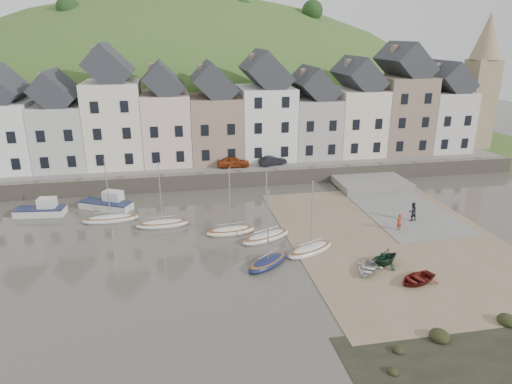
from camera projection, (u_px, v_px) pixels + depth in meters
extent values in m
plane|color=#423C34|center=(269.00, 250.00, 37.95)|extent=(160.00, 160.00, 0.00)
cube|color=#3A5F26|center=(223.00, 149.00, 67.43)|extent=(90.00, 30.00, 1.50)
cube|color=slate|center=(234.00, 165.00, 56.49)|extent=(70.00, 7.00, 0.10)
cube|color=slate|center=(239.00, 179.00, 53.45)|extent=(70.00, 1.20, 1.80)
cube|color=#786449|center=(394.00, 239.00, 39.85)|extent=(18.00, 26.00, 0.06)
cube|color=slate|center=(394.00, 204.00, 47.97)|extent=(8.00, 18.00, 0.12)
ellipsoid|color=#3A5F26|center=(186.00, 205.00, 98.70)|extent=(134.40, 84.00, 84.00)
cylinder|color=#382619|center=(70.00, 25.00, 72.83)|extent=(0.50, 0.50, 3.00)
sphere|color=#213D19|center=(68.00, 8.00, 72.02)|extent=(3.60, 3.60, 3.60)
cylinder|color=#382619|center=(161.00, 26.00, 78.99)|extent=(0.50, 0.50, 3.00)
sphere|color=#213D19|center=(160.00, 10.00, 78.17)|extent=(3.60, 3.60, 3.60)
cylinder|color=#382619|center=(243.00, 26.00, 79.57)|extent=(0.50, 0.50, 3.00)
sphere|color=#213D19|center=(243.00, 10.00, 78.75)|extent=(3.60, 3.60, 3.60)
cylinder|color=#382619|center=(312.00, 26.00, 80.73)|extent=(0.50, 0.50, 3.00)
sphere|color=#213D19|center=(312.00, 11.00, 79.91)|extent=(3.60, 3.60, 3.60)
cube|color=white|center=(9.00, 136.00, 53.92)|extent=(6.00, 8.00, 8.00)
cube|color=#B7B7B3|center=(63.00, 136.00, 55.04)|extent=(5.80, 8.00, 7.50)
cube|color=gray|center=(42.00, 79.00, 52.61)|extent=(0.60, 0.90, 1.40)
cube|color=beige|center=(115.00, 124.00, 55.70)|extent=(6.40, 8.00, 10.00)
cube|color=gray|center=(94.00, 53.00, 52.74)|extent=(0.60, 0.90, 1.40)
cube|color=beige|center=(167.00, 128.00, 57.00)|extent=(5.60, 8.00, 8.50)
cube|color=gray|center=(151.00, 69.00, 54.45)|extent=(0.60, 0.90, 1.40)
cube|color=gray|center=(215.00, 128.00, 58.12)|extent=(6.20, 8.00, 8.00)
cube|color=gray|center=(200.00, 70.00, 55.52)|extent=(0.60, 0.90, 1.40)
cube|color=white|center=(265.00, 123.00, 59.08)|extent=(6.60, 8.00, 9.00)
cube|color=gray|center=(252.00, 59.00, 56.23)|extent=(0.60, 0.90, 1.40)
cube|color=#A7A299|center=(312.00, 127.00, 60.41)|extent=(5.80, 8.00, 7.50)
cube|color=gray|center=(303.00, 74.00, 57.98)|extent=(0.60, 0.90, 1.40)
cube|color=beige|center=(355.00, 121.00, 61.28)|extent=(6.00, 8.00, 8.50)
cube|color=gray|center=(348.00, 65.00, 58.65)|extent=(0.60, 0.90, 1.40)
cube|color=#83715E|center=(399.00, 114.00, 62.13)|extent=(6.40, 8.00, 10.00)
cube|color=gray|center=(394.00, 50.00, 59.16)|extent=(0.60, 0.90, 1.40)
cube|color=beige|center=(440.00, 120.00, 63.52)|extent=(5.80, 8.00, 8.00)
cube|color=gray|center=(437.00, 68.00, 61.01)|extent=(0.60, 0.90, 1.40)
cube|color=#997F60|center=(478.00, 104.00, 63.81)|extent=(3.50, 3.50, 12.00)
cone|color=#997F60|center=(488.00, 36.00, 60.87)|extent=(4.00, 4.00, 6.00)
ellipsoid|color=silver|center=(111.00, 219.00, 43.66)|extent=(5.28, 1.82, 0.84)
ellipsoid|color=brown|center=(111.00, 217.00, 43.58)|extent=(4.85, 1.65, 0.20)
cylinder|color=#B2B5B7|center=(107.00, 188.00, 42.64)|extent=(0.10, 0.10, 5.60)
cylinder|color=#B2B5B7|center=(110.00, 212.00, 43.41)|extent=(2.86, 0.25, 0.08)
ellipsoid|color=silver|center=(162.00, 224.00, 42.50)|extent=(4.84, 1.67, 0.84)
ellipsoid|color=brown|center=(162.00, 222.00, 42.43)|extent=(4.45, 1.52, 0.20)
cylinder|color=#B2B5B7|center=(160.00, 193.00, 41.49)|extent=(0.10, 0.10, 5.60)
cylinder|color=#B2B5B7|center=(162.00, 217.00, 42.25)|extent=(2.63, 0.17, 0.08)
ellipsoid|color=beige|center=(230.00, 231.00, 40.99)|extent=(4.48, 1.90, 0.84)
ellipsoid|color=brown|center=(230.00, 229.00, 40.91)|extent=(4.12, 1.73, 0.20)
cylinder|color=#B2B5B7|center=(230.00, 199.00, 39.97)|extent=(0.10, 0.10, 5.60)
cylinder|color=#B2B5B7|center=(230.00, 224.00, 40.74)|extent=(2.39, 0.31, 0.08)
ellipsoid|color=silver|center=(266.00, 237.00, 39.79)|extent=(4.95, 3.29, 0.84)
ellipsoid|color=brown|center=(266.00, 235.00, 39.71)|extent=(4.54, 3.01, 0.20)
cylinder|color=#B2B5B7|center=(266.00, 204.00, 38.77)|extent=(0.10, 0.10, 5.60)
cylinder|color=#B2B5B7|center=(266.00, 229.00, 39.54)|extent=(2.42, 1.13, 0.08)
ellipsoid|color=silver|center=(310.00, 250.00, 37.45)|extent=(4.77, 3.39, 0.84)
ellipsoid|color=brown|center=(310.00, 248.00, 37.38)|extent=(4.38, 3.10, 0.20)
cylinder|color=#B2B5B7|center=(312.00, 215.00, 36.44)|extent=(0.10, 0.10, 5.60)
cylinder|color=#B2B5B7|center=(311.00, 242.00, 37.20)|extent=(2.29, 1.20, 0.08)
ellipsoid|color=#141C40|center=(268.00, 263.00, 35.37)|extent=(4.20, 3.73, 0.84)
ellipsoid|color=brown|center=(268.00, 260.00, 35.30)|extent=(3.86, 3.42, 0.20)
cylinder|color=#B2B5B7|center=(268.00, 226.00, 34.36)|extent=(0.10, 0.10, 5.60)
cylinder|color=#B2B5B7|center=(268.00, 254.00, 35.12)|extent=(1.86, 1.46, 0.08)
cube|color=silver|center=(41.00, 212.00, 45.06)|extent=(4.84, 2.20, 0.70)
cube|color=#141C40|center=(40.00, 208.00, 44.94)|extent=(4.75, 2.24, 0.08)
cube|color=silver|center=(47.00, 203.00, 44.98)|extent=(1.76, 1.37, 1.00)
cube|color=silver|center=(106.00, 205.00, 46.72)|extent=(5.55, 3.98, 0.70)
cube|color=#141C40|center=(106.00, 202.00, 46.60)|extent=(5.48, 3.97, 0.08)
cube|color=silver|center=(113.00, 196.00, 46.91)|extent=(2.22, 1.93, 1.00)
imported|color=silver|center=(368.00, 269.00, 34.22)|extent=(3.21, 3.40, 0.57)
imported|color=black|center=(386.00, 257.00, 35.18)|extent=(3.21, 3.03, 1.34)
imported|color=maroon|center=(417.00, 279.00, 32.77)|extent=(3.63, 3.13, 0.63)
imported|color=maroon|center=(399.00, 222.00, 41.29)|extent=(0.64, 0.53, 1.53)
imported|color=#222228|center=(412.00, 211.00, 43.35)|extent=(0.93, 0.76, 1.78)
imported|color=#903815|center=(234.00, 162.00, 55.29)|extent=(3.83, 1.55, 1.30)
imported|color=black|center=(273.00, 161.00, 56.16)|extent=(3.62, 2.17, 1.13)
cube|color=black|center=(469.00, 357.00, 25.40)|extent=(14.00, 6.00, 0.05)
ellipsoid|color=black|center=(398.00, 350.00, 25.78)|extent=(0.64, 0.70, 0.42)
ellipsoid|color=black|center=(440.00, 336.00, 26.80)|extent=(1.15, 1.27, 0.75)
ellipsoid|color=black|center=(507.00, 321.00, 28.26)|extent=(1.13, 1.24, 0.73)
ellipsoid|color=black|center=(393.00, 372.00, 24.16)|extent=(0.59, 0.65, 0.39)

